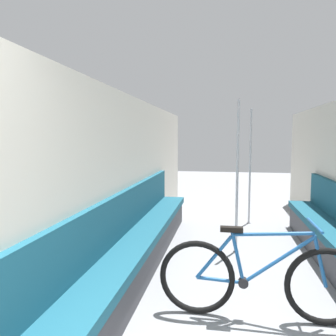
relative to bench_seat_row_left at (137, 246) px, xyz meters
name	(u,v)px	position (x,y,z in m)	size (l,w,h in m)	color
wall_left	(118,182)	(-0.24, 0.03, 0.77)	(0.10, 9.38, 2.18)	beige
bench_seat_row_left	(137,246)	(0.00, 0.00, 0.00)	(0.45, 4.96, 0.99)	#3D3D42
bicycle	(259,280)	(1.35, -0.82, 0.04)	(1.80, 0.46, 0.89)	black
grab_pole_near	(250,168)	(1.49, 2.57, 0.73)	(0.08, 0.08, 2.16)	gray
grab_pole_far	(237,179)	(1.20, 0.94, 0.73)	(0.08, 0.08, 2.16)	gray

